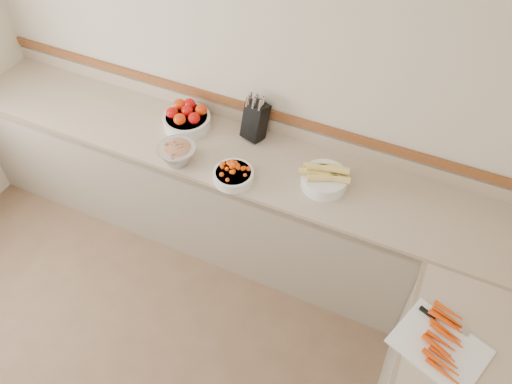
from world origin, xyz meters
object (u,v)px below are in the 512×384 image
at_px(corn_bowl, 325,178).
at_px(cutting_board, 441,343).
at_px(knife_block, 255,120).
at_px(tomato_bowl, 187,118).
at_px(rhubarb_bowl, 177,152).
at_px(cherry_tomato_bowl, 233,174).

height_order(corn_bowl, cutting_board, corn_bowl).
bearing_deg(knife_block, tomato_bowl, -167.42).
relative_size(knife_block, tomato_bowl, 1.04).
bearing_deg(cutting_board, tomato_bowl, 154.91).
distance_m(knife_block, rhubarb_bowl, 0.56).
distance_m(tomato_bowl, cutting_board, 2.10).
distance_m(tomato_bowl, corn_bowl, 1.05).
bearing_deg(cherry_tomato_bowl, tomato_bowl, 147.83).
bearing_deg(corn_bowl, knife_block, 157.44).
xyz_separation_m(knife_block, cutting_board, (1.43, -0.99, -0.12)).
relative_size(tomato_bowl, corn_bowl, 1.01).
distance_m(cherry_tomato_bowl, rhubarb_bowl, 0.40).
relative_size(knife_block, cherry_tomato_bowl, 1.33).
height_order(corn_bowl, rhubarb_bowl, corn_bowl).
bearing_deg(corn_bowl, tomato_bowl, 172.64).
bearing_deg(rhubarb_bowl, cutting_board, -17.57).
xyz_separation_m(corn_bowl, cutting_board, (0.86, -0.75, -0.05)).
distance_m(knife_block, cutting_board, 1.75).
bearing_deg(cutting_board, cherry_tomato_bowl, 157.79).
relative_size(corn_bowl, cutting_board, 0.65).
bearing_deg(knife_block, cherry_tomato_bowl, -83.58).
bearing_deg(tomato_bowl, rhubarb_bowl, -70.06).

